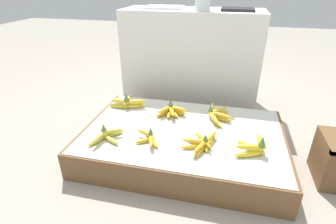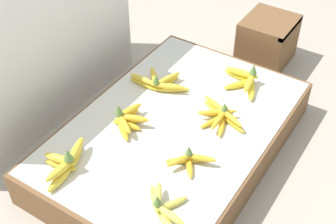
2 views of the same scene
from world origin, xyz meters
name	(u,v)px [view 2 (image 2 of 2)]	position (x,y,z in m)	size (l,w,h in m)	color
ground_plane	(174,152)	(0.00, 0.00, 0.00)	(10.00, 10.00, 0.00)	#A89E8E
display_platform	(174,139)	(0.00, 0.00, 0.08)	(1.17, 0.78, 0.17)	brown
back_vendor_table	(20,37)	(-0.08, 0.76, 0.38)	(1.06, 0.40, 0.76)	white
wooden_crate	(267,40)	(0.87, -0.04, 0.13)	(0.28, 0.25, 0.25)	brown
banana_bunch_front_left	(163,206)	(-0.40, -0.20, 0.20)	(0.17, 0.21, 0.09)	#DBCC4C
banana_bunch_front_midleft	(189,160)	(-0.16, -0.17, 0.19)	(0.16, 0.18, 0.09)	gold
banana_bunch_front_midright	(221,115)	(0.13, -0.15, 0.19)	(0.19, 0.25, 0.09)	gold
banana_bunch_front_right	(245,80)	(0.40, -0.13, 0.20)	(0.17, 0.22, 0.11)	yellow
banana_bunch_middle_left	(65,163)	(-0.43, 0.21, 0.21)	(0.26, 0.14, 0.11)	gold
banana_bunch_middle_midleft	(127,120)	(-0.11, 0.16, 0.20)	(0.20, 0.15, 0.10)	gold
banana_bunch_middle_midright	(159,82)	(0.17, 0.20, 0.20)	(0.17, 0.29, 0.09)	gold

